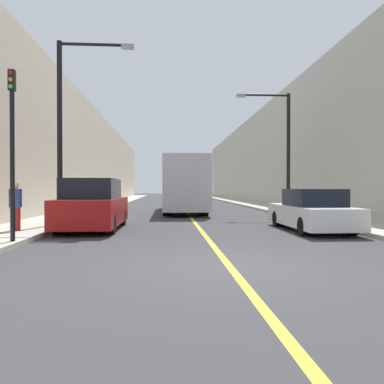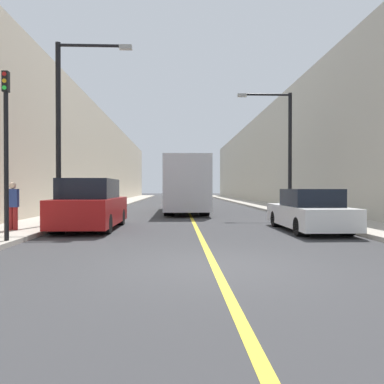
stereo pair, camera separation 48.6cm
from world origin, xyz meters
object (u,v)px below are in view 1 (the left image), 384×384
(street_lamp_right, at_px, (283,143))
(traffic_light, at_px, (12,149))
(parked_suv_left, at_px, (93,206))
(pedestrian, at_px, (15,206))
(car_right_near, at_px, (312,212))
(bus, at_px, (183,184))
(street_lamp_left, at_px, (67,118))

(street_lamp_right, xyz_separation_m, traffic_light, (-10.43, -10.01, -1.41))
(parked_suv_left, bearing_deg, traffic_light, -108.77)
(pedestrian, bearing_deg, parked_suv_left, 31.52)
(parked_suv_left, distance_m, car_right_near, 8.04)
(bus, height_order, pedestrian, bus)
(bus, relative_size, pedestrian, 6.38)
(car_right_near, relative_size, traffic_light, 1.05)
(pedestrian, bearing_deg, traffic_light, -69.87)
(bus, height_order, traffic_light, traffic_light)
(street_lamp_right, bearing_deg, bus, 143.82)
(parked_suv_left, xyz_separation_m, pedestrian, (-2.27, -1.39, 0.09))
(car_right_near, height_order, street_lamp_left, street_lamp_left)
(parked_suv_left, height_order, street_lamp_right, street_lamp_right)
(car_right_near, xyz_separation_m, traffic_light, (-9.33, -3.08, 1.91))
(parked_suv_left, xyz_separation_m, street_lamp_right, (9.09, 6.07, 3.13))
(bus, relative_size, car_right_near, 2.16)
(car_right_near, xyz_separation_m, street_lamp_right, (1.10, 6.93, 3.32))
(parked_suv_left, bearing_deg, car_right_near, -6.11)
(bus, distance_m, street_lamp_left, 10.70)
(parked_suv_left, distance_m, street_lamp_left, 3.68)
(street_lamp_left, relative_size, pedestrian, 4.44)
(traffic_light, bearing_deg, street_lamp_right, 43.82)
(bus, xyz_separation_m, traffic_light, (-5.11, -13.90, 0.82))
(traffic_light, bearing_deg, bus, 69.82)
(traffic_light, bearing_deg, pedestrian, 110.13)
(street_lamp_left, bearing_deg, street_lamp_right, 27.29)
(pedestrian, bearing_deg, car_right_near, 2.99)
(bus, distance_m, pedestrian, 12.89)
(pedestrian, bearing_deg, street_lamp_left, 62.69)
(street_lamp_right, relative_size, traffic_light, 1.46)
(parked_suv_left, relative_size, street_lamp_right, 0.75)
(parked_suv_left, distance_m, street_lamp_right, 11.37)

